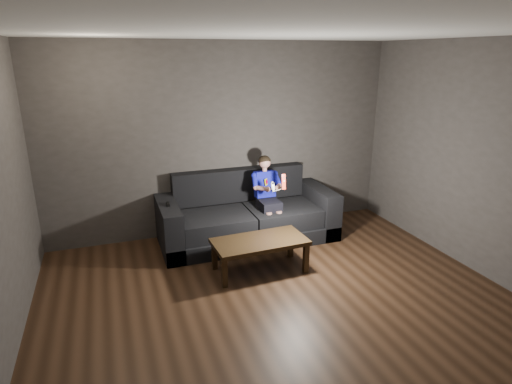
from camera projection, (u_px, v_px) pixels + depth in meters
name	position (u px, v px, depth m)	size (l,w,h in m)	color
floor	(294.00, 321.00, 4.23)	(5.00, 5.00, 0.00)	black
back_wall	(224.00, 140.00, 6.06)	(5.00, 0.04, 2.70)	#37322F
right_wall	(509.00, 167.00, 4.61)	(0.04, 5.00, 2.70)	#37322F
ceiling	(303.00, 30.00, 3.40)	(5.00, 5.00, 0.02)	silver
sofa	(247.00, 218.00, 6.04)	(2.43, 1.05, 0.94)	black
child	(267.00, 189.00, 5.92)	(0.41, 0.50, 1.01)	black
wii_remote_red	(283.00, 182.00, 5.53)	(0.06, 0.08, 0.20)	red
nunchuk_white	(273.00, 186.00, 5.51)	(0.07, 0.09, 0.14)	silver
wii_remote_black	(168.00, 204.00, 5.49)	(0.04, 0.15, 0.03)	black
coffee_table	(260.00, 244.00, 5.11)	(1.14, 0.60, 0.40)	black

